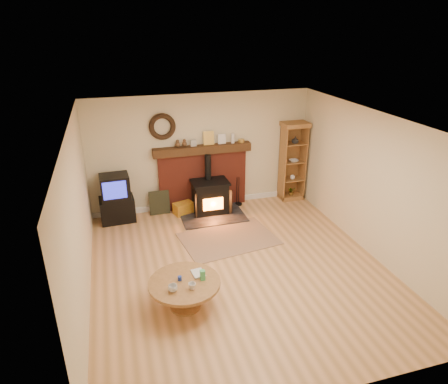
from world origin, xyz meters
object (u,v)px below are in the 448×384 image
object	(u,v)px
tv_unit	(116,199)
curio_cabinet	(292,161)
wood_stove	(210,198)
coffee_table	(185,287)

from	to	relation	value
tv_unit	curio_cabinet	distance (m)	4.13
wood_stove	curio_cabinet	bearing A→B (deg)	7.61
coffee_table	curio_cabinet	bearing A→B (deg)	45.53
wood_stove	curio_cabinet	world-z (taller)	curio_cabinet
wood_stove	coffee_table	size ratio (longest dim) A/B	1.30
curio_cabinet	coffee_table	bearing A→B (deg)	-134.47
tv_unit	coffee_table	xyz separation A→B (m)	(0.85, -3.23, -0.13)
wood_stove	tv_unit	bearing A→B (deg)	174.54
curio_cabinet	tv_unit	bearing A→B (deg)	-178.81
wood_stove	curio_cabinet	xyz separation A→B (m)	(2.08, 0.28, 0.57)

